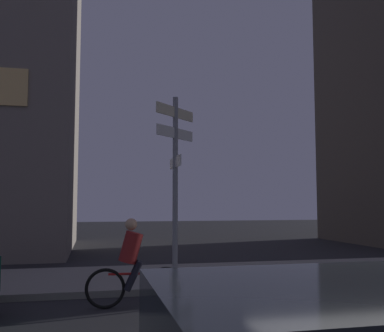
# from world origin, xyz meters

# --- Properties ---
(sidewalk_kerb) EXTENTS (40.00, 3.47, 0.14)m
(sidewalk_kerb) POSITION_xyz_m (0.00, 6.53, 0.07)
(sidewalk_kerb) COLOR gray
(sidewalk_kerb) RESTS_ON ground_plane
(signpost) EXTENTS (1.04, 1.28, 4.17)m
(signpost) POSITION_xyz_m (-1.36, 5.49, 2.63)
(signpost) COLOR gray
(signpost) RESTS_ON sidewalk_kerb
(cyclist) EXTENTS (1.82, 0.34, 1.61)m
(cyclist) POSITION_xyz_m (-2.43, 3.84, 0.75)
(cyclist) COLOR black
(cyclist) RESTS_ON ground_plane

